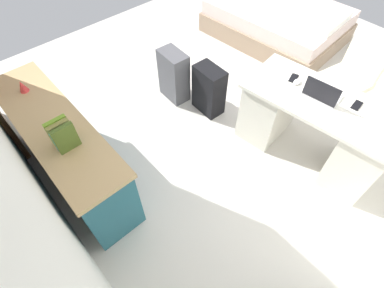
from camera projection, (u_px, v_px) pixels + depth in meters
ground_plane at (249, 104)px, 3.69m from camera, size 5.93×5.93×0.00m
desk at (312, 127)px, 2.94m from camera, size 1.51×0.84×0.74m
office_chair at (346, 83)px, 3.31m from camera, size 0.54×0.54×0.94m
credenza at (66, 150)px, 2.75m from camera, size 1.80×0.48×0.78m
bed at (277, 21)px, 4.46m from camera, size 2.00×1.54×0.58m
suitcase_black at (209, 90)px, 3.42m from camera, size 0.37×0.23×0.59m
suitcase_spare_grey at (174, 76)px, 3.55m from camera, size 0.37×0.24×0.63m
laptop at (322, 93)px, 2.64m from camera, size 0.34×0.26×0.21m
computer_mouse at (297, 82)px, 2.80m from camera, size 0.07×0.11×0.03m
cell_phone_near_laptop at (357, 105)px, 2.61m from camera, size 0.08×0.14×0.01m
cell_phone_by_mouse at (294, 78)px, 2.85m from camera, size 0.11×0.15×0.01m
book_row at (63, 135)px, 2.22m from camera, size 0.15×0.17×0.24m
figurine_small at (22, 86)px, 2.64m from camera, size 0.08×0.08×0.11m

